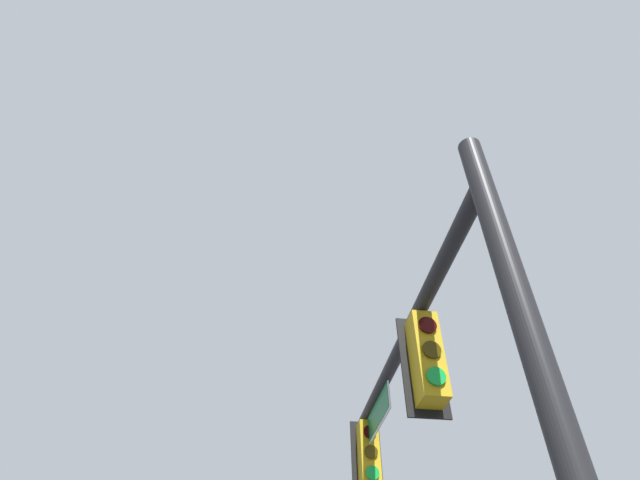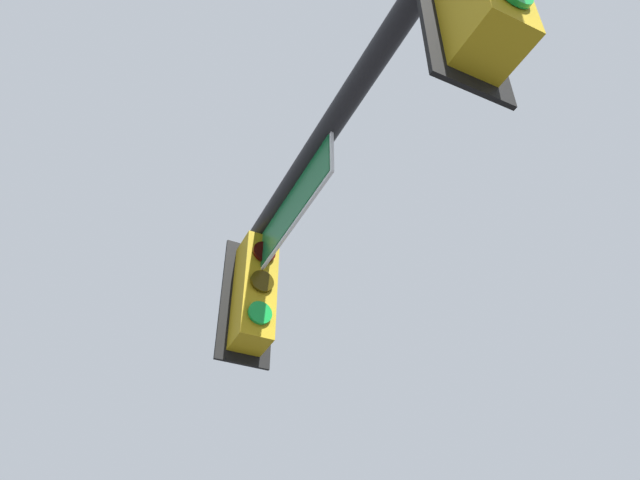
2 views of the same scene
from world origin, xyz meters
The scene contains 1 object.
signal_pole_near centered at (-3.47, -8.45, 4.33)m, with size 6.12×1.60×6.01m.
Camera 1 is at (-8.25, -5.40, 1.85)m, focal length 28.00 mm.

